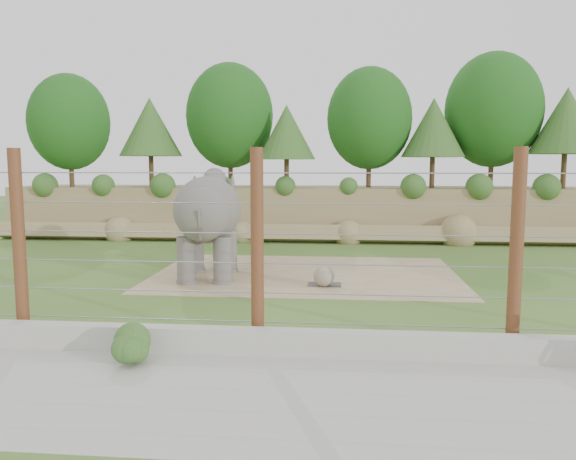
{
  "coord_description": "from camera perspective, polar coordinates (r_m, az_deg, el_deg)",
  "views": [
    {
      "loc": [
        1.66,
        -15.44,
        3.69
      ],
      "look_at": [
        0.0,
        2.0,
        1.6
      ],
      "focal_mm": 35.0,
      "sensor_mm": 36.0,
      "label": 1
    }
  ],
  "objects": [
    {
      "name": "elephant",
      "position": [
        18.14,
        -8.15,
        0.49
      ],
      "size": [
        2.23,
        4.4,
        3.43
      ],
      "primitive_type": null,
      "rotation": [
        0.0,
        0.0,
        0.1
      ],
      "color": "slate",
      "rests_on": "ground"
    },
    {
      "name": "barrier_fence",
      "position": [
        11.2,
        -3.15,
        -1.88
      ],
      "size": [
        20.26,
        0.26,
        4.0
      ],
      "color": "#4F2B14",
      "rests_on": "ground"
    },
    {
      "name": "back_embankment",
      "position": [
        28.14,
        3.28,
        7.35
      ],
      "size": [
        30.0,
        5.52,
        8.77
      ],
      "color": "olive",
      "rests_on": "ground"
    },
    {
      "name": "dirt_patch",
      "position": [
        18.84,
        1.81,
        -4.46
      ],
      "size": [
        10.0,
        7.0,
        0.02
      ],
      "primitive_type": "cube",
      "color": "#9B8560",
      "rests_on": "ground"
    },
    {
      "name": "walkway",
      "position": [
        9.36,
        -5.44,
        -16.4
      ],
      "size": [
        26.0,
        4.0,
        0.01
      ],
      "primitive_type": "cube",
      "color": "#B8B7AB",
      "rests_on": "ground"
    },
    {
      "name": "ground",
      "position": [
        15.96,
        -0.68,
        -6.56
      ],
      "size": [
        90.0,
        90.0,
        0.0
      ],
      "primitive_type": "plane",
      "color": "#3A6020",
      "rests_on": "ground"
    },
    {
      "name": "drain_grate",
      "position": [
        17.13,
        3.73,
        -5.53
      ],
      "size": [
        1.0,
        0.6,
        0.03
      ],
      "primitive_type": "cube",
      "color": "#262628",
      "rests_on": "dirt_patch"
    },
    {
      "name": "retaining_wall",
      "position": [
        11.12,
        -3.48,
        -11.23
      ],
      "size": [
        26.0,
        0.35,
        0.5
      ],
      "primitive_type": "cube",
      "color": "#B8B7AB",
      "rests_on": "ground"
    },
    {
      "name": "stone_ball",
      "position": [
        16.86,
        3.67,
        -4.7
      ],
      "size": [
        0.63,
        0.63,
        0.63
      ],
      "primitive_type": "sphere",
      "color": "gray",
      "rests_on": "dirt_patch"
    },
    {
      "name": "walkway_shrub",
      "position": [
        10.85,
        -15.0,
        -11.32
      ],
      "size": [
        0.7,
        0.7,
        0.7
      ],
      "primitive_type": "sphere",
      "color": "#335E25",
      "rests_on": "walkway"
    }
  ]
}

